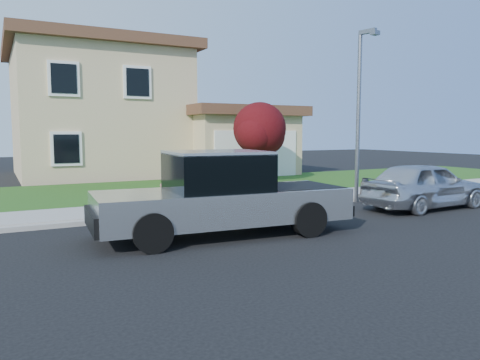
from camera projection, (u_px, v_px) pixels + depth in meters
name	position (u px, v px, depth m)	size (l,w,h in m)	color
ground	(249.00, 235.00, 10.55)	(80.00, 80.00, 0.00)	black
curb	(231.00, 210.00, 13.56)	(40.00, 0.20, 0.12)	gray
sidewalk	(215.00, 205.00, 14.52)	(40.00, 2.00, 0.15)	gray
lawn	(167.00, 190.00, 18.48)	(40.00, 7.00, 0.10)	#1A4B15
house	(124.00, 116.00, 25.25)	(14.00, 11.30, 6.85)	tan
pickup_truck	(222.00, 196.00, 10.45)	(5.92, 2.45, 1.90)	black
woman	(172.00, 194.00, 11.25)	(0.64, 0.49, 1.74)	#E5877D
sedan	(425.00, 185.00, 14.14)	(1.69, 4.20, 1.43)	silver
ornamental_tree	(260.00, 131.00, 20.45)	(2.57, 2.32, 3.52)	black
trash_bin	(234.00, 186.00, 13.76)	(0.71, 0.82, 1.13)	#0F391E
street_lamp	(360.00, 106.00, 15.20)	(0.33, 0.73, 5.56)	slate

